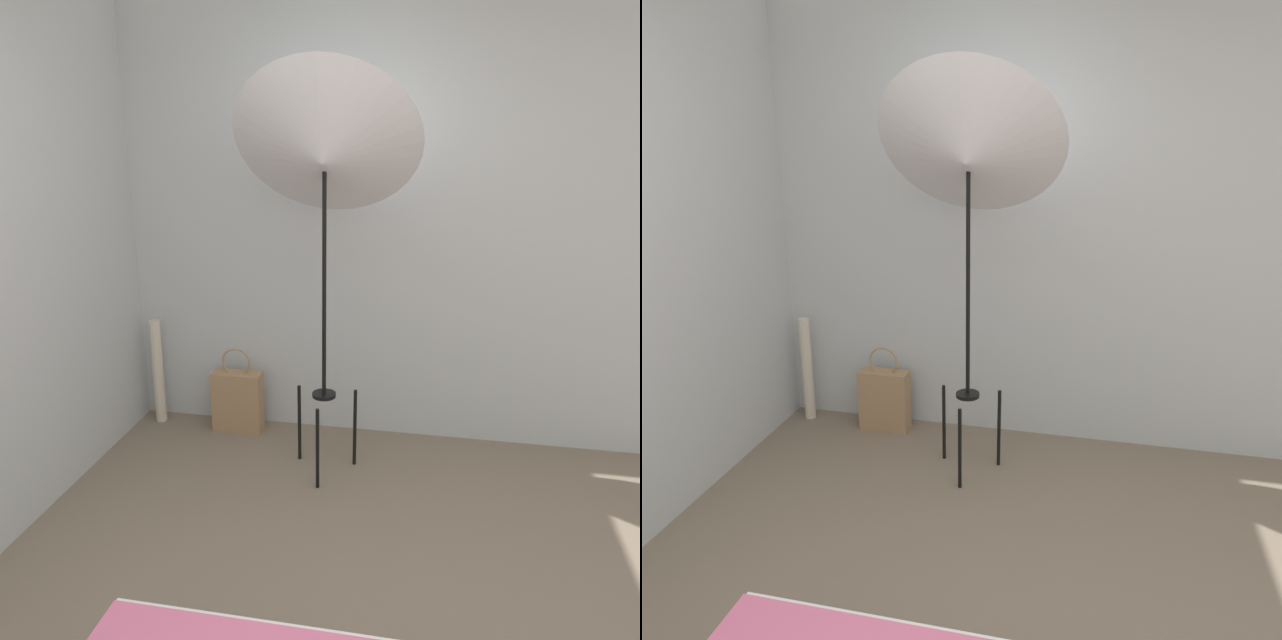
{
  "view_description": "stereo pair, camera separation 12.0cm",
  "coord_description": "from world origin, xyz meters",
  "views": [
    {
      "loc": [
        0.09,
        -1.41,
        1.86
      ],
      "look_at": [
        -0.46,
        1.44,
        0.96
      ],
      "focal_mm": 35.0,
      "sensor_mm": 36.0,
      "label": 1
    },
    {
      "loc": [
        0.21,
        -1.38,
        1.86
      ],
      "look_at": [
        -0.46,
        1.44,
        0.96
      ],
      "focal_mm": 35.0,
      "sensor_mm": 36.0,
      "label": 2
    }
  ],
  "objects": [
    {
      "name": "wall_back",
      "position": [
        0.0,
        2.21,
        1.3
      ],
      "size": [
        8.0,
        0.05,
        2.6
      ],
      "color": "#B7BCC1",
      "rests_on": "ground_plane"
    },
    {
      "name": "wall_side_left",
      "position": [
        -1.81,
        1.0,
        1.3
      ],
      "size": [
        0.05,
        8.0,
        2.6
      ],
      "color": "#B7BCC1",
      "rests_on": "ground_plane"
    },
    {
      "name": "photo_umbrella",
      "position": [
        -0.48,
        1.66,
        1.73
      ],
      "size": [
        0.95,
        0.72,
        2.16
      ],
      "color": "black",
      "rests_on": "ground_plane"
    },
    {
      "name": "tote_bag",
      "position": [
        -1.11,
        2.04,
        0.2
      ],
      "size": [
        0.31,
        0.12,
        0.55
      ],
      "color": "#9E7A56",
      "rests_on": "ground_plane"
    },
    {
      "name": "paper_roll",
      "position": [
        -1.65,
        2.07,
        0.34
      ],
      "size": [
        0.07,
        0.07,
        0.69
      ],
      "color": "beige",
      "rests_on": "ground_plane"
    }
  ]
}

